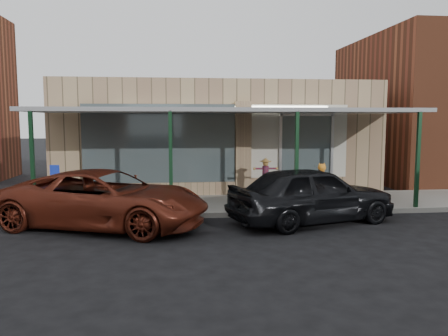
{
  "coord_description": "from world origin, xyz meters",
  "views": [
    {
      "loc": [
        -1.67,
        -10.04,
        2.74
      ],
      "look_at": [
        -0.25,
        2.6,
        1.35
      ],
      "focal_mm": 35.0,
      "sensor_mm": 36.0,
      "label": 1
    }
  ],
  "objects": [
    {
      "name": "car_maroon",
      "position": [
        -3.47,
        1.28,
        0.74
      ],
      "size": [
        5.82,
        4.09,
        1.47
      ],
      "primitive_type": "imported",
      "rotation": [
        0.0,
        0.0,
        1.23
      ],
      "color": "#531C10",
      "rests_on": "ground"
    },
    {
      "name": "handicap_sign",
      "position": [
        -5.0,
        2.4,
        1.03
      ],
      "size": [
        0.28,
        0.1,
        1.36
      ],
      "rotation": [
        0.0,
        0.0,
        -0.29
      ],
      "color": "gray",
      "rests_on": "sidewalk"
    },
    {
      "name": "block_buildings_near",
      "position": [
        2.01,
        9.2,
        3.77
      ],
      "size": [
        61.0,
        8.0,
        8.0
      ],
      "color": "brown",
      "rests_on": "ground"
    },
    {
      "name": "barrel_scarecrow",
      "position": [
        1.27,
        3.91,
        0.61
      ],
      "size": [
        0.84,
        0.6,
        1.38
      ],
      "rotation": [
        0.0,
        0.0,
        -0.13
      ],
      "color": "brown",
      "rests_on": "sidewalk"
    },
    {
      "name": "sidewalk",
      "position": [
        0.0,
        3.6,
        0.07
      ],
      "size": [
        40.0,
        3.2,
        0.15
      ],
      "primitive_type": "cube",
      "color": "gray",
      "rests_on": "ground"
    },
    {
      "name": "ground",
      "position": [
        0.0,
        0.0,
        0.0
      ],
      "size": [
        120.0,
        120.0,
        0.0
      ],
      "primitive_type": "plane",
      "color": "black",
      "rests_on": "ground"
    },
    {
      "name": "barrel_pumpkin",
      "position": [
        1.39,
        3.8,
        0.42
      ],
      "size": [
        0.7,
        0.7,
        0.76
      ],
      "rotation": [
        0.0,
        0.0,
        -0.09
      ],
      "color": "brown",
      "rests_on": "sidewalk"
    },
    {
      "name": "storefront",
      "position": [
        -0.0,
        8.16,
        2.09
      ],
      "size": [
        12.0,
        6.25,
        4.2
      ],
      "color": "#9F8662",
      "rests_on": "ground"
    },
    {
      "name": "awning",
      "position": [
        0.0,
        3.56,
        3.01
      ],
      "size": [
        12.0,
        3.0,
        3.04
      ],
      "color": "slate",
      "rests_on": "ground"
    },
    {
      "name": "parked_sedan",
      "position": [
        1.95,
        1.15,
        0.77
      ],
      "size": [
        4.87,
        3.04,
        1.55
      ],
      "rotation": [
        0.0,
        0.0,
        1.86
      ],
      "color": "black",
      "rests_on": "ground"
    }
  ]
}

